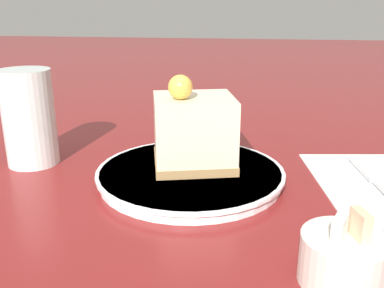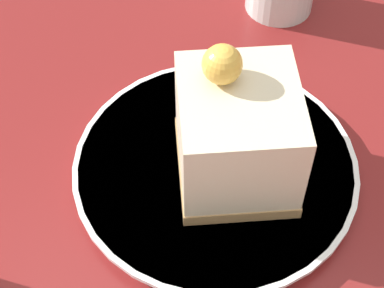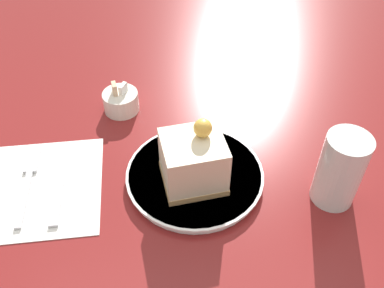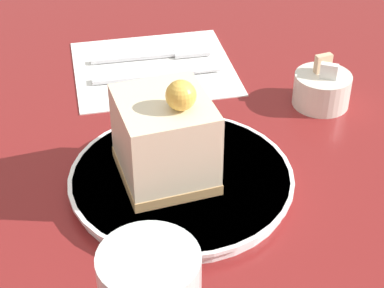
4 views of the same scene
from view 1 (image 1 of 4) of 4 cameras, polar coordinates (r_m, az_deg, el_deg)
ground_plane at (r=0.52m, az=-2.94°, el=-4.82°), size 4.00×4.00×0.00m
plate at (r=0.51m, az=-0.28°, el=-4.24°), size 0.22×0.22×0.02m
cake_slice at (r=0.51m, az=0.21°, el=1.79°), size 0.11×0.11×0.11m
knife at (r=0.56m, az=22.80°, el=-3.98°), size 0.03×0.16×0.00m
sugar_bowl at (r=0.35m, az=19.59°, el=-14.19°), size 0.07×0.07×0.06m
drinking_glass at (r=0.59m, az=-20.92°, el=3.29°), size 0.07×0.07×0.12m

